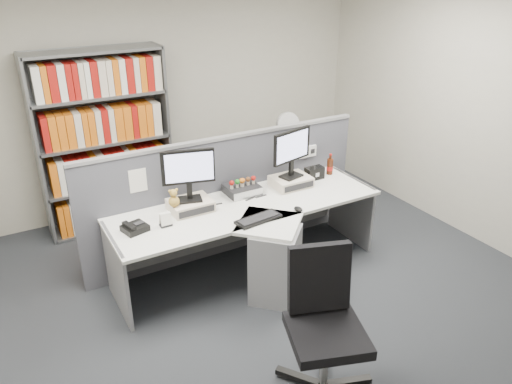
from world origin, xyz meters
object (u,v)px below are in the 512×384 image
speaker (314,173)px  shelving_unit (104,144)px  desk_phone (134,228)px  office_chair (324,321)px  monitor_right (292,150)px  mouse (298,209)px  monitor_left (188,171)px  desk (259,239)px  cola_bottle (330,167)px  keyboard (258,219)px  filing_cabinet (286,174)px  desk_fan (288,126)px  desk_calendar (165,220)px  desktop_pc (242,189)px

speaker → shelving_unit: shelving_unit is taller
desk_phone → speaker: 1.99m
office_chair → shelving_unit: bearing=101.5°
desk_phone → shelving_unit: (0.17, 1.60, 0.22)m
monitor_right → mouse: bearing=-116.1°
monitor_left → mouse: bearing=-30.7°
desk → shelving_unit: shelving_unit is taller
monitor_right → cola_bottle: monitor_right is taller
monitor_right → keyboard: bearing=-143.6°
speaker → cola_bottle: bearing=6.4°
desk_phone → cola_bottle: bearing=4.9°
desk → keyboard: (-0.06, -0.10, 0.28)m
cola_bottle → shelving_unit: size_ratio=0.11×
monitor_right → filing_cabinet: (0.61, 1.02, -0.76)m
desk_fan → cola_bottle: bearing=-94.3°
desk → speaker: speaker is taller
desk → desk_phone: 1.14m
keyboard → cola_bottle: cola_bottle is taller
desk_calendar → filing_cabinet: (2.01, 1.19, -0.42)m
shelving_unit → office_chair: size_ratio=1.89×
monitor_left → shelving_unit: shelving_unit is taller
cola_bottle → shelving_unit: shelving_unit is taller
desk_calendar → cola_bottle: size_ratio=0.55×
speaker → office_chair: office_chair is taller
cola_bottle → monitor_right: bearing=-173.8°
monitor_left → filing_cabinet: size_ratio=0.69×
mouse → office_chair: 1.36m
filing_cabinet → desk_fan: bearing=-90.0°
mouse → speaker: (0.56, 0.54, 0.05)m
mouse → cola_bottle: (0.78, 0.56, 0.07)m
filing_cabinet → speaker: bearing=-106.5°
monitor_right → mouse: 0.68m
speaker → mouse: bearing=-136.3°
monitor_left → desktop_pc: (0.58, 0.09, -0.35)m
desk → monitor_right: bearing=32.9°
monitor_right → filing_cabinet: 1.41m
desktop_pc → cola_bottle: size_ratio=1.39×
cola_bottle → shelving_unit: (-2.03, 1.41, 0.17)m
mouse → cola_bottle: size_ratio=0.45×
monitor_right → speaker: bearing=6.1°
office_chair → filing_cabinet: bearing=62.0°
filing_cabinet → office_chair: bearing=-118.0°
keyboard → desk: bearing=57.8°
desk_fan → office_chair: desk_fan is taller
speaker → desktop_pc: bearing=176.4°
desk_phone → filing_cabinet: desk_phone is taller
monitor_left → desktop_pc: monitor_left is taller
desk → shelving_unit: bearing=116.0°
monitor_left → desk_calendar: monitor_left is taller
monitor_left → desk_phone: (-0.57, -0.13, -0.36)m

